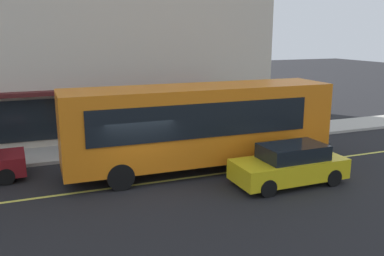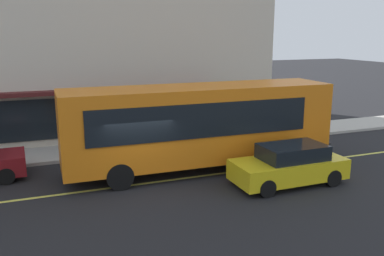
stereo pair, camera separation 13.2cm
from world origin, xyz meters
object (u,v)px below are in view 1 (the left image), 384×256
bus (200,123)px  pedestrian_by_curb (127,124)px  pedestrian_near_storefront (283,113)px  car_yellow (290,165)px

bus → pedestrian_by_curb: (-2.10, 4.30, -0.73)m
pedestrian_by_curb → pedestrian_near_storefront: (8.78, -0.27, -0.06)m
car_yellow → pedestrian_by_curb: size_ratio=2.37×
bus → pedestrian_near_storefront: bus is taller
pedestrian_near_storefront → bus: bearing=-148.9°
pedestrian_by_curb → pedestrian_near_storefront: 8.78m
bus → car_yellow: bus is taller
bus → pedestrian_by_curb: size_ratio=6.14×
car_yellow → bus: bearing=131.9°
pedestrian_by_curb → pedestrian_near_storefront: pedestrian_by_curb is taller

